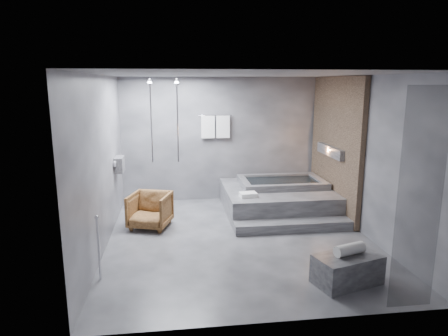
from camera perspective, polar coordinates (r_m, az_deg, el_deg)
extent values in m
plane|color=#323234|center=(7.08, 2.19, -10.06)|extent=(5.00, 5.00, 0.00)
cube|color=#535356|center=(6.56, 2.39, 13.22)|extent=(4.50, 5.00, 0.04)
cube|color=#3D3D42|center=(9.12, -0.33, 4.09)|extent=(4.50, 0.04, 2.80)
cube|color=#3D3D42|center=(4.31, 7.86, -5.17)|extent=(4.50, 0.04, 2.80)
cube|color=#3D3D42|center=(6.69, -17.08, 0.61)|extent=(0.04, 5.00, 2.80)
cube|color=#3D3D42|center=(7.40, 19.75, 1.48)|extent=(0.04, 5.00, 2.80)
cube|color=#977658|center=(8.49, 15.60, 3.04)|extent=(0.10, 2.40, 2.78)
cube|color=#FF9938|center=(8.47, 15.06, 2.37)|extent=(0.14, 1.20, 0.20)
cube|color=gray|center=(8.09, -14.71, 0.50)|extent=(0.16, 0.42, 0.30)
imported|color=beige|center=(8.00, -14.71, 0.05)|extent=(0.08, 0.08, 0.21)
imported|color=beige|center=(8.20, -14.53, 0.14)|extent=(0.07, 0.07, 0.15)
cylinder|color=silver|center=(8.55, -6.68, 6.85)|extent=(0.04, 0.04, 1.80)
cylinder|color=silver|center=(8.56, -10.38, 6.74)|extent=(0.04, 0.04, 1.80)
cylinder|color=silver|center=(8.99, -1.25, 7.50)|extent=(0.75, 0.02, 0.02)
cube|color=white|center=(8.97, -2.31, 5.88)|extent=(0.30, 0.06, 0.50)
cube|color=white|center=(9.01, -0.15, 5.91)|extent=(0.30, 0.06, 0.50)
cylinder|color=silver|center=(5.81, -17.46, -10.96)|extent=(0.04, 0.04, 0.90)
cube|color=black|center=(5.05, 26.14, -4.35)|extent=(0.55, 0.01, 2.60)
cube|color=#37373A|center=(8.55, 7.56, -4.45)|extent=(2.20, 2.00, 0.50)
cube|color=#37373A|center=(7.53, 9.84, -8.13)|extent=(2.20, 0.36, 0.18)
cube|color=#2D2D2F|center=(5.81, 17.19, -13.66)|extent=(0.99, 0.72, 0.40)
imported|color=#3F240F|center=(7.64, -10.52, -5.96)|extent=(0.89, 0.91, 0.66)
cylinder|color=silver|center=(5.72, 17.51, -11.02)|extent=(0.46, 0.29, 0.16)
cube|color=white|center=(7.77, 3.48, -3.83)|extent=(0.34, 0.26, 0.09)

